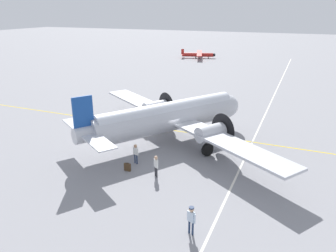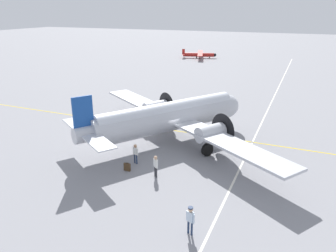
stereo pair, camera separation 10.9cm
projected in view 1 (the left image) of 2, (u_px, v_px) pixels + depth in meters
ground_plane at (168, 142)px, 30.29m from camera, size 300.00×300.00×0.00m
apron_line_eastwest at (179, 131)px, 32.85m from camera, size 120.00×0.16×0.01m
apron_line_northsouth at (247, 154)px, 27.65m from camera, size 0.16×120.00×0.01m
airliner_main at (172, 116)px, 29.67m from camera, size 22.56×18.03×5.45m
crew_foreground at (191, 217)px, 17.57m from camera, size 0.55×0.37×1.71m
passenger_boarding at (136, 152)px, 25.74m from camera, size 0.54×0.29×1.63m
ramp_agent at (156, 164)px, 23.66m from camera, size 0.45×0.41×1.68m
suitcase_near_door at (127, 167)px, 24.81m from camera, size 0.52×0.18×0.64m
light_aircraft_distant at (199, 55)px, 80.64m from camera, size 8.57×11.21×2.16m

